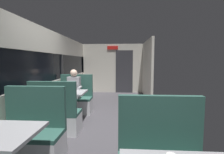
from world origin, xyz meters
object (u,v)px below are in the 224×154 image
at_px(dining_table_mid_window, 67,96).
at_px(bench_near_window_facing_entry, 31,139).
at_px(bench_mid_window_facing_entry, 75,101).
at_px(bench_mid_window_facing_end, 56,117).
at_px(seated_passenger, 75,95).

bearing_deg(dining_table_mid_window, bench_near_window_facing_entry, -90.00).
bearing_deg(bench_near_window_facing_entry, bench_mid_window_facing_entry, 90.00).
distance_m(bench_near_window_facing_entry, bench_mid_window_facing_end, 0.95).
bearing_deg(seated_passenger, dining_table_mid_window, -90.00).
bearing_deg(seated_passenger, bench_mid_window_facing_end, -90.00).
distance_m(bench_mid_window_facing_end, seated_passenger, 1.34).
height_order(bench_near_window_facing_entry, bench_mid_window_facing_entry, same).
relative_size(bench_near_window_facing_entry, dining_table_mid_window, 1.22).
bearing_deg(bench_mid_window_facing_entry, bench_near_window_facing_entry, -90.00).
xyz_separation_m(bench_near_window_facing_entry, bench_mid_window_facing_entry, (0.00, 2.35, 0.00)).
bearing_deg(bench_near_window_facing_entry, seated_passenger, 90.00).
bearing_deg(bench_mid_window_facing_entry, seated_passenger, -90.00).
bearing_deg(bench_mid_window_facing_entry, dining_table_mid_window, -90.00).
xyz_separation_m(bench_mid_window_facing_end, seated_passenger, (0.00, 1.33, 0.21)).
distance_m(dining_table_mid_window, seated_passenger, 0.64).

